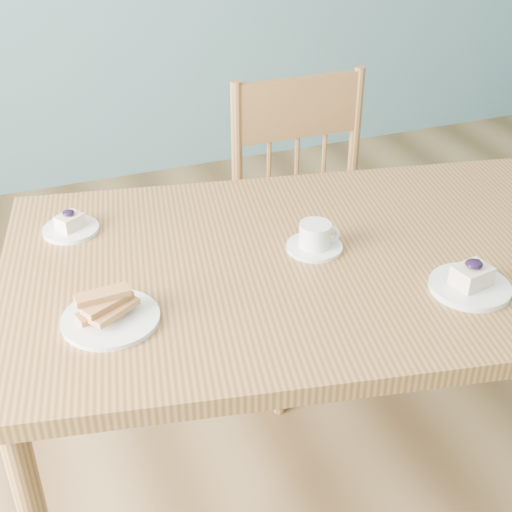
% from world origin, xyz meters
% --- Properties ---
extents(room, '(5.01, 5.01, 2.71)m').
position_xyz_m(room, '(0.00, 0.00, 1.35)').
color(room, '#9C7648').
rests_on(room, ground).
extents(dining_table, '(1.65, 1.13, 0.81)m').
position_xyz_m(dining_table, '(-0.20, 0.21, 0.73)').
color(dining_table, '#A26C3D').
rests_on(dining_table, ground).
extents(dining_chair, '(0.47, 0.45, 1.01)m').
position_xyz_m(dining_chair, '(0.03, 0.76, 0.52)').
color(dining_chair, '#A26C3D').
rests_on(dining_chair, ground).
extents(cheesecake_plate_near, '(0.18, 0.18, 0.07)m').
position_xyz_m(cheesecake_plate_near, '(0.02, -0.03, 0.83)').
color(cheesecake_plate_near, white).
rests_on(cheesecake_plate_near, dining_table).
extents(cheesecake_plate_far, '(0.14, 0.14, 0.06)m').
position_xyz_m(cheesecake_plate_far, '(-0.75, 0.53, 0.83)').
color(cheesecake_plate_far, white).
rests_on(cheesecake_plate_far, dining_table).
extents(coffee_cup, '(0.13, 0.13, 0.07)m').
position_xyz_m(coffee_cup, '(-0.22, 0.24, 0.84)').
color(coffee_cup, white).
rests_on(coffee_cup, dining_table).
extents(biscotti_plate, '(0.20, 0.20, 0.07)m').
position_xyz_m(biscotti_plate, '(-0.73, 0.13, 0.83)').
color(biscotti_plate, white).
rests_on(biscotti_plate, dining_table).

